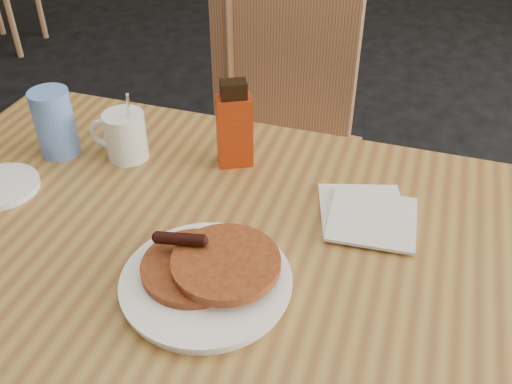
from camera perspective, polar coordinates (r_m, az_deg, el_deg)
main_table at (r=1.01m, az=-6.06°, el=-5.96°), size 1.29×0.94×0.75m
chair_main_far at (r=1.66m, az=1.91°, el=7.71°), size 0.51×0.51×0.97m
pancake_plate at (r=0.88m, az=-4.90°, el=-8.35°), size 0.26×0.26×0.07m
coffee_mug at (r=1.17m, az=-13.03°, el=5.59°), size 0.12×0.08×0.15m
syrup_bottle at (r=1.11m, az=-2.17°, el=6.52°), size 0.08×0.06×0.18m
napkin_stack at (r=1.03m, az=11.06°, el=-2.23°), size 0.18×0.19×0.01m
blue_tumbler at (r=1.21m, az=-19.48°, el=6.54°), size 0.09×0.09×0.14m
side_saucer at (r=1.18m, az=-24.17°, el=0.51°), size 0.18×0.18×0.01m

